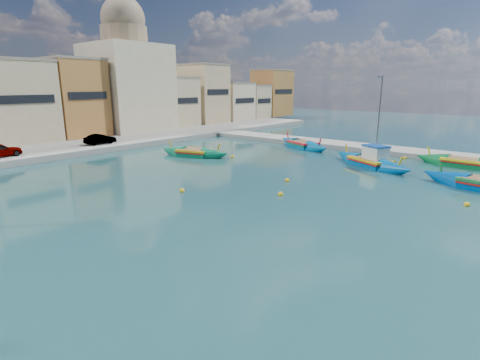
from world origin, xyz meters
TOP-DOWN VIEW (x-y plane):
  - ground at (0.00, 0.00)m, footprint 160.00×160.00m
  - east_quay at (18.00, 0.00)m, footprint 4.00×70.00m
  - north_quay at (0.00, 32.00)m, footprint 80.00×8.00m
  - north_townhouses at (6.68, 39.36)m, footprint 83.20×7.87m
  - church_block at (10.00, 40.00)m, footprint 10.00×10.00m
  - quay_street_lamp at (17.44, 6.00)m, footprint 1.18×0.16m
  - luzzu_turquoise_cabin at (9.83, 3.67)m, footprint 6.18×9.32m
  - luzzu_cyan_mid at (14.89, 13.56)m, footprint 5.62×8.95m
  - luzzu_green at (3.25, 19.41)m, footprint 4.05×8.18m
  - luzzu_cyan_south at (15.00, -2.71)m, footprint 2.57×8.42m
  - mooring_buoys at (2.36, 5.82)m, footprint 22.16×21.22m

SIDE VIEW (x-z plane):
  - ground at x=0.00m, z-range 0.00..0.00m
  - mooring_buoys at x=2.36m, z-range -0.10..0.26m
  - east_quay at x=18.00m, z-range 0.00..0.50m
  - luzzu_green at x=3.25m, z-range -0.98..1.52m
  - luzzu_cyan_south at x=15.00m, z-range -1.02..1.57m
  - luzzu_cyan_mid at x=14.89m, z-range -1.04..1.59m
  - north_quay at x=0.00m, z-range 0.00..0.60m
  - luzzu_turquoise_cabin at x=9.83m, z-range -1.15..1.88m
  - quay_street_lamp at x=17.44m, z-range 0.34..8.34m
  - north_townhouses at x=6.68m, z-range -0.10..10.09m
  - church_block at x=10.00m, z-range -1.14..17.96m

